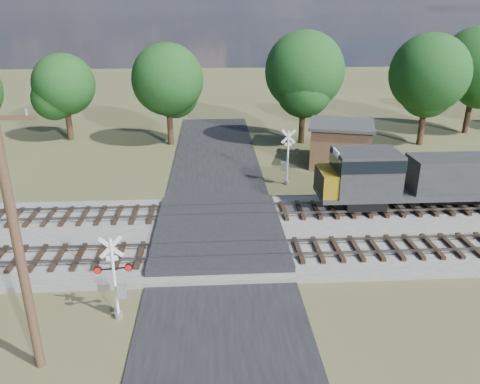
{
  "coord_description": "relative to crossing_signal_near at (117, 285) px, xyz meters",
  "views": [
    {
      "loc": [
        -0.26,
        -22.85,
        11.86
      ],
      "look_at": [
        1.26,
        2.0,
        2.07
      ],
      "focal_mm": 35.0,
      "sensor_mm": 36.0,
      "label": 1
    }
  ],
  "objects": [
    {
      "name": "ground",
      "position": [
        4.19,
        6.57,
        -1.56
      ],
      "size": [
        160.0,
        160.0,
        0.0
      ],
      "primitive_type": "plane",
      "color": "#424C28",
      "rests_on": "ground"
    },
    {
      "name": "crossing_panel",
      "position": [
        4.19,
        7.07,
        -1.25
      ],
      "size": [
        7.0,
        9.0,
        0.62
      ],
      "primitive_type": "cube",
      "color": "#262628",
      "rests_on": "ground"
    },
    {
      "name": "utility_pole",
      "position": [
        -2.35,
        -2.63,
        3.51
      ],
      "size": [
        2.34,
        0.32,
        9.57
      ],
      "rotation": [
        0.0,
        0.0,
        0.02
      ],
      "color": "#3B291B",
      "rests_on": "ground"
    },
    {
      "name": "road",
      "position": [
        4.19,
        6.57,
        -1.52
      ],
      "size": [
        7.0,
        60.0,
        0.08
      ],
      "primitive_type": "cube",
      "color": "black",
      "rests_on": "ground"
    },
    {
      "name": "track_far",
      "position": [
        7.31,
        9.57,
        -1.15
      ],
      "size": [
        140.0,
        2.6,
        0.33
      ],
      "color": "black",
      "rests_on": "ballast_bed"
    },
    {
      "name": "ballast_bed",
      "position": [
        14.19,
        7.07,
        -1.41
      ],
      "size": [
        140.0,
        10.0,
        0.3
      ],
      "primitive_type": "cube",
      "color": "gray",
      "rests_on": "ground"
    },
    {
      "name": "equipment_shed",
      "position": [
        14.24,
        19.63,
        0.16
      ],
      "size": [
        6.17,
        6.17,
        3.41
      ],
      "rotation": [
        0.0,
        0.0,
        -0.27
      ],
      "color": "#4D3021",
      "rests_on": "ground"
    },
    {
      "name": "treeline",
      "position": [
        14.1,
        26.52,
        4.97
      ],
      "size": [
        79.11,
        11.15,
        11.12
      ],
      "color": "black",
      "rests_on": "ground"
    },
    {
      "name": "crossing_signal_near",
      "position": [
        0.0,
        0.0,
        0.0
      ],
      "size": [
        1.51,
        0.35,
        3.76
      ],
      "rotation": [
        0.0,
        0.0,
        0.11
      ],
      "color": "silver",
      "rests_on": "ground"
    },
    {
      "name": "crossing_signal_far",
      "position": [
        9.15,
        15.15,
        0.13
      ],
      "size": [
        1.64,
        0.37,
        4.06
      ],
      "rotation": [
        0.0,
        0.0,
        3.05
      ],
      "color": "silver",
      "rests_on": "ground"
    },
    {
      "name": "track_near",
      "position": [
        7.31,
        4.57,
        -1.15
      ],
      "size": [
        140.0,
        2.6,
        0.33
      ],
      "color": "black",
      "rests_on": "ballast_bed"
    }
  ]
}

